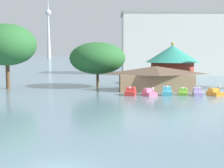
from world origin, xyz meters
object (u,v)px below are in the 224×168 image
Objects in this scene: shoreline_tree_tall_left at (7,45)px; distant_broadcast_tower at (48,22)px; background_building_block at (179,43)px; shoreline_tree_mid at (97,58)px; green_roof_pavilion at (172,62)px; pedal_boat_red at (131,92)px; boathouse at (156,78)px; pedal_boat_cyan at (167,92)px; pedal_boat_lime at (183,92)px; pedal_boat_orange at (215,92)px; pedal_boat_pink at (149,93)px; pedal_boat_lavender at (197,92)px.

distant_broadcast_tower reaches higher than shoreline_tree_tall_left.
shoreline_tree_mid is at bearing -122.04° from background_building_block.
pedal_boat_red is at bearing -119.81° from green_roof_pavilion.
pedal_boat_cyan is at bearing -82.26° from boathouse.
shoreline_tree_tall_left is (-31.07, 9.07, 7.84)m from pedal_boat_lime.
shoreline_tree_tall_left reaches higher than pedal_boat_cyan.
pedal_boat_orange is (4.99, -0.30, -0.00)m from pedal_boat_lime.
pedal_boat_lime is at bearing -95.81° from green_roof_pavilion.
boathouse is at bearing 154.30° from pedal_boat_red.
pedal_boat_pink is 0.03× the size of distant_broadcast_tower.
shoreline_tree_mid is at bearing -110.43° from pedal_boat_lime.
pedal_boat_lavender is at bearing -100.32° from pedal_boat_orange.
background_building_block is (8.95, 33.63, 5.21)m from green_roof_pavilion.
shoreline_tree_tall_left is 0.10× the size of distant_broadcast_tower.
pedal_boat_red is at bearing -115.63° from pedal_boat_pink.
shoreline_tree_mid is (16.84, 2.61, -2.54)m from shoreline_tree_tall_left.
green_roof_pavilion is (4.49, 18.16, 4.17)m from pedal_boat_cyan.
distant_broadcast_tower is (-87.44, 377.97, 47.81)m from pedal_boat_pink.
pedal_boat_cyan reaches higher than pedal_boat_red.
shoreline_tree_tall_left is at bearing -134.51° from background_building_block.
distant_broadcast_tower is (-94.82, 359.54, 43.54)m from green_roof_pavilion.
pedal_boat_orange is 38.07m from shoreline_tree_tall_left.
pedal_boat_lavender is 21.12m from shoreline_tree_mid.
pedal_boat_orange is (13.50, -0.28, -0.06)m from pedal_boat_red.
distant_broadcast_tower reaches higher than background_building_block.
pedal_boat_orange is (2.86, 0.30, -0.05)m from pedal_boat_lavender.
pedal_boat_lavender is (4.79, -0.46, -0.05)m from pedal_boat_cyan.
pedal_boat_pink is 0.26× the size of shoreline_tree_tall_left.
shoreline_tree_tall_left is (-22.57, 9.09, 7.78)m from pedal_boat_red.
shoreline_tree_mid reaches higher than pedal_boat_red.
boathouse is (4.96, 6.40, 1.80)m from pedal_boat_red.
pedal_boat_cyan reaches higher than pedal_boat_orange.
shoreline_tree_mid is at bearing 8.79° from shoreline_tree_tall_left.
pedal_boat_cyan is 19.17m from green_roof_pavilion.
background_building_block is 344.17m from distant_broadcast_tower.
shoreline_tree_mid is (-11.57, 11.81, 5.20)m from pedal_boat_cyan.
distant_broadcast_tower reaches higher than boathouse.
pedal_boat_cyan is 30.86m from shoreline_tree_tall_left.
distant_broadcast_tower reaches higher than pedal_boat_pink.
shoreline_tree_mid is at bearing -124.87° from pedal_boat_cyan.
pedal_boat_lavender is 0.23× the size of shoreline_tree_tall_left.
green_roof_pavilion is at bearing -75.23° from distant_broadcast_tower.
green_roof_pavilion is at bearing 15.22° from shoreline_tree_tall_left.
pedal_boat_pink is at bearing -54.32° from shoreline_tree_mid.
pedal_boat_pink is 0.08× the size of background_building_block.
pedal_boat_red is 10.65m from pedal_boat_lavender.
pedal_boat_cyan reaches higher than pedal_boat_pink.
pedal_boat_lime is at bearing 102.25° from pedal_boat_red.
pedal_boat_lavender is at bearing 98.98° from pedal_boat_red.
pedal_boat_red is 2.98m from pedal_boat_pink.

